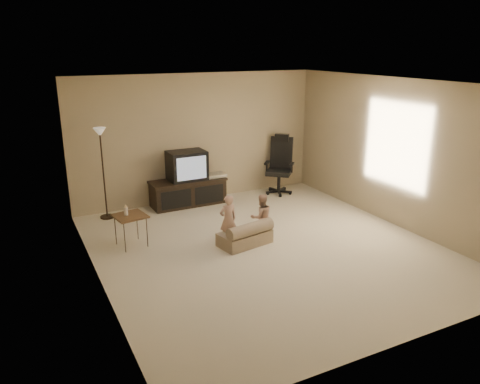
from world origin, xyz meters
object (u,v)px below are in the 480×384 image
at_px(tv_stand, 188,183).
at_px(floor_lamp, 102,153).
at_px(office_chair, 280,172).
at_px(child_sofa, 246,235).
at_px(side_table, 130,216).
at_px(toddler_right, 261,217).
at_px(toddler_left, 228,220).

bearing_deg(tv_stand, floor_lamp, -179.67).
bearing_deg(tv_stand, office_chair, -4.35).
distance_m(office_chair, child_sofa, 2.85).
bearing_deg(floor_lamp, side_table, -86.63).
height_order(office_chair, side_table, office_chair).
height_order(side_table, child_sofa, side_table).
distance_m(office_chair, side_table, 3.74).
relative_size(tv_stand, office_chair, 1.22).
bearing_deg(floor_lamp, toddler_right, -46.46).
bearing_deg(side_table, floor_lamp, 93.37).
distance_m(office_chair, toddler_right, 2.55).
xyz_separation_m(tv_stand, office_chair, (2.00, -0.13, -0.00)).
bearing_deg(child_sofa, office_chair, 37.36).
relative_size(toddler_left, toddler_right, 1.05).
distance_m(tv_stand, floor_lamp, 1.76).
bearing_deg(toddler_right, tv_stand, -72.25).
bearing_deg(tv_stand, toddler_left, -93.64).
bearing_deg(office_chair, child_sofa, -90.05).
xyz_separation_m(floor_lamp, toddler_left, (1.47, -2.03, -0.80)).
distance_m(side_table, floor_lamp, 1.60).
distance_m(tv_stand, child_sofa, 2.27).
relative_size(side_table, toddler_right, 0.90).
bearing_deg(floor_lamp, tv_stand, 0.85).
xyz_separation_m(office_chair, child_sofa, (-1.89, -2.12, -0.28)).
bearing_deg(toddler_left, toddler_right, 168.24).
bearing_deg(floor_lamp, child_sofa, -52.70).
height_order(tv_stand, toddler_left, tv_stand).
height_order(tv_stand, office_chair, office_chair).
relative_size(side_table, floor_lamp, 0.42).
bearing_deg(office_chair, floor_lamp, -140.02).
relative_size(office_chair, floor_lamp, 0.75).
bearing_deg(child_sofa, toddler_left, 127.61).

